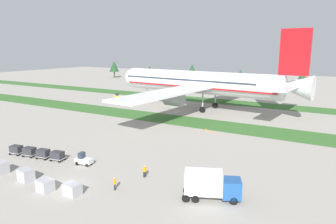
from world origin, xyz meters
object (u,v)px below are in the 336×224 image
object	(u,v)px
airliner	(202,82)
cargo_dolly_fourth	(16,149)
ground_crew_marshaller	(115,183)
cargo_dolly_third	(29,151)
catering_truck	(211,184)
uld_container_1	(26,175)
taxiway_marker_2	(209,131)
ground_crew_loader	(145,171)
uld_container_0	(1,168)
uld_container_2	(45,185)
taxiway_marker_0	(206,129)
cargo_dolly_lead	(57,155)
baggage_tug	(84,160)
uld_container_3	(72,189)
pushback_tractor	(118,96)
taxiway_marker_1	(214,133)
cargo_dolly_second	(43,153)

from	to	relation	value
airliner	cargo_dolly_fourth	size ratio (longest dim) A/B	30.64
ground_crew_marshaller	cargo_dolly_third	bearing A→B (deg)	-131.61
catering_truck	uld_container_1	world-z (taller)	catering_truck
taxiway_marker_2	ground_crew_loader	bearing A→B (deg)	-86.98
ground_crew_loader	uld_container_0	world-z (taller)	ground_crew_loader
ground_crew_loader	uld_container_2	distance (m)	13.10
ground_crew_marshaller	taxiway_marker_0	size ratio (longest dim) A/B	3.45
cargo_dolly_lead	uld_container_1	xyz separation A→B (m)	(2.46, -7.46, -0.08)
cargo_dolly_lead	cargo_dolly_third	xyz separation A→B (m)	(-5.72, -0.99, 0.00)
baggage_tug	uld_container_3	bearing A→B (deg)	27.90
uld_container_1	taxiway_marker_2	bearing A→B (deg)	71.41
ground_crew_loader	taxiway_marker_0	xyz separation A→B (m)	(-2.42, 27.76, -0.69)
uld_container_0	taxiway_marker_0	bearing A→B (deg)	65.87
cargo_dolly_third	pushback_tractor	bearing A→B (deg)	-164.35
cargo_dolly_third	taxiway_marker_2	world-z (taller)	cargo_dolly_third
uld_container_2	taxiway_marker_2	distance (m)	37.32
uld_container_0	taxiway_marker_1	xyz separation A→B (m)	(19.16, 35.44, -0.61)
pushback_tractor	uld_container_1	world-z (taller)	pushback_tractor
baggage_tug	ground_crew_loader	size ratio (longest dim) A/B	1.60
baggage_tug	uld_container_0	distance (m)	11.70
airliner	uld_container_0	world-z (taller)	airliner
uld_container_0	catering_truck	bearing A→B (deg)	15.12
cargo_dolly_third	cargo_dolly_fourth	distance (m)	2.90
airliner	uld_container_0	size ratio (longest dim) A/B	37.12
catering_truck	ground_crew_marshaller	bearing A→B (deg)	-95.33
ground_crew_marshaller	taxiway_marker_0	world-z (taller)	ground_crew_marshaller
airliner	taxiway_marker_1	world-z (taller)	airliner
ground_crew_marshaller	ground_crew_loader	bearing A→B (deg)	133.66
uld_container_3	taxiway_marker_2	distance (m)	35.78
uld_container_1	taxiway_marker_2	size ratio (longest dim) A/B	3.87
taxiway_marker_0	cargo_dolly_fourth	bearing A→B (deg)	-125.49
airliner	uld_container_2	world-z (taller)	airliner
airliner	taxiway_marker_0	bearing A→B (deg)	-148.44
taxiway_marker_1	pushback_tractor	bearing A→B (deg)	151.16
ground_crew_loader	ground_crew_marshaller	bearing A→B (deg)	27.76
cargo_dolly_second	taxiway_marker_1	xyz separation A→B (m)	(18.91, 28.31, -0.68)
cargo_dolly_second	pushback_tractor	world-z (taller)	pushback_tractor
ground_crew_marshaller	taxiway_marker_0	xyz separation A→B (m)	(-1.34, 32.98, -0.69)
catering_truck	taxiway_marker_1	distance (m)	29.42
ground_crew_loader	airliner	bearing A→B (deg)	-125.80
cargo_dolly_lead	taxiway_marker_0	world-z (taller)	cargo_dolly_lead
cargo_dolly_fourth	taxiway_marker_1	distance (m)	38.27
ground_crew_loader	uld_container_0	bearing A→B (deg)	-24.42
uld_container_3	taxiway_marker_2	bearing A→B (deg)	84.65
baggage_tug	taxiway_marker_1	bearing A→B (deg)	147.85
cargo_dolly_second	catering_truck	distance (m)	29.39
cargo_dolly_second	uld_container_1	world-z (taller)	uld_container_1
uld_container_1	cargo_dolly_third	bearing A→B (deg)	141.61
pushback_tractor	uld_container_3	xyz separation A→B (m)	(43.18, -61.49, -0.06)
cargo_dolly_fourth	pushback_tractor	bearing A→B (deg)	-167.00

